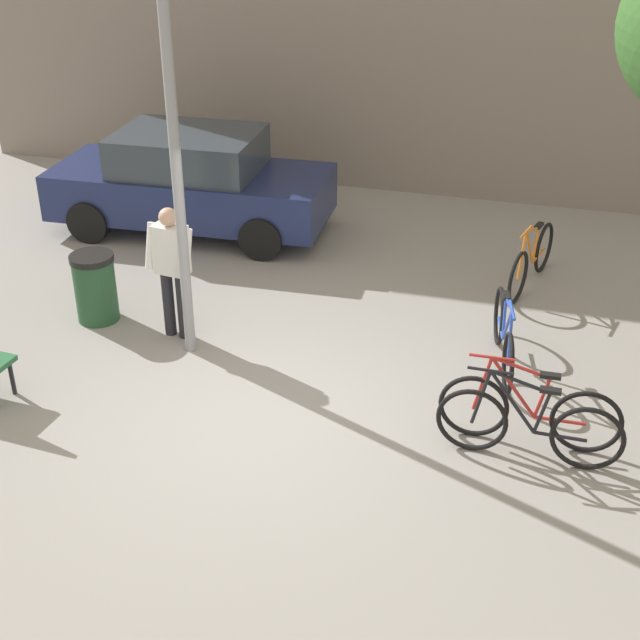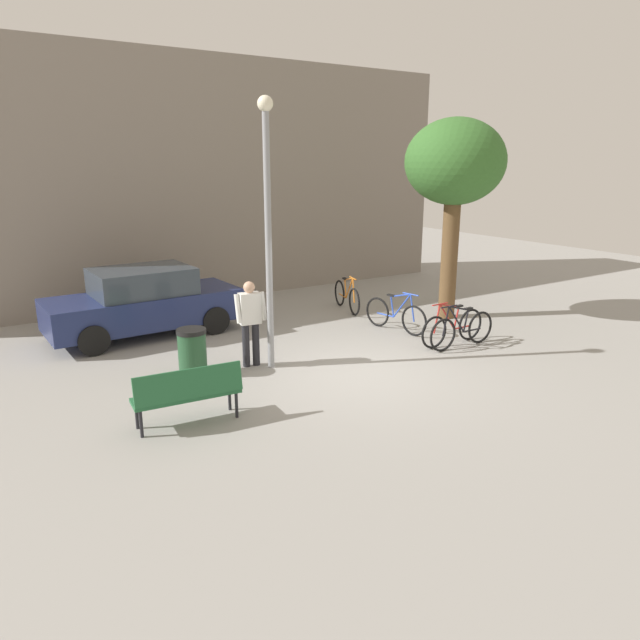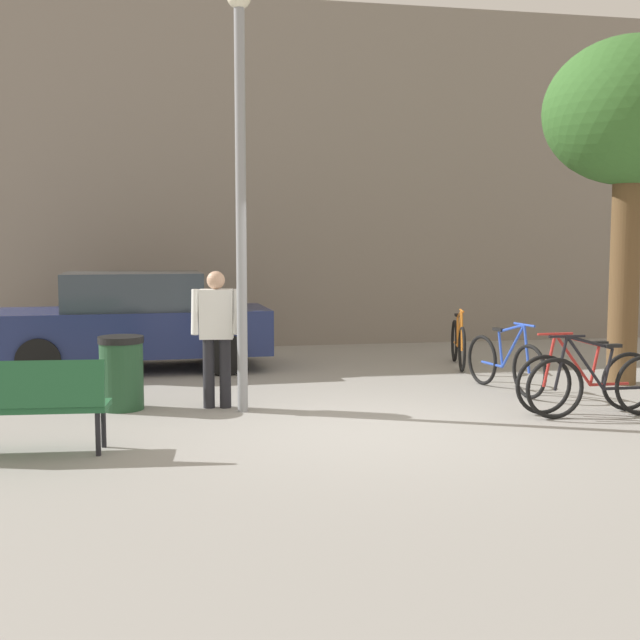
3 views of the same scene
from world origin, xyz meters
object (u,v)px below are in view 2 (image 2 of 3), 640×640
object	(u,v)px
person_by_lamppost	(250,318)
lamppost	(268,215)
bicycle_black	(462,330)
bicycle_orange	(347,296)
bicycle_red	(452,327)
park_bench	(188,391)
parked_car_navy	(144,302)
plaza_tree	(455,166)
trash_bin	(192,352)
bicycle_blue	(396,315)

from	to	relation	value
person_by_lamppost	lamppost	bearing A→B (deg)	-43.70
bicycle_black	bicycle_orange	bearing A→B (deg)	93.38
bicycle_red	bicycle_black	size ratio (longest dim) A/B	1.00
park_bench	bicycle_orange	distance (m)	7.46
lamppost	bicycle_black	bearing A→B (deg)	-15.13
parked_car_navy	lamppost	bearing A→B (deg)	-67.76
person_by_lamppost	bicycle_red	world-z (taller)	person_by_lamppost
person_by_lamppost	plaza_tree	bearing A→B (deg)	6.08
bicycle_red	bicycle_orange	world-z (taller)	same
person_by_lamppost	bicycle_black	bearing A→B (deg)	-17.55
person_by_lamppost	plaza_tree	size ratio (longest dim) A/B	0.34
lamppost	park_bench	bearing A→B (deg)	-144.44
park_bench	bicycle_red	bearing A→B (deg)	7.12
bicycle_orange	parked_car_navy	bearing A→B (deg)	173.28
lamppost	parked_car_navy	bearing A→B (deg)	112.24
bicycle_orange	trash_bin	bearing A→B (deg)	-154.88
plaza_tree	trash_bin	distance (m)	7.68
park_bench	bicycle_red	distance (m)	6.27
person_by_lamppost	bicycle_blue	size ratio (longest dim) A/B	0.93
bicycle_black	person_by_lamppost	bearing A→B (deg)	162.45
bicycle_orange	trash_bin	distance (m)	5.74
bicycle_blue	park_bench	bearing A→B (deg)	-159.17
bicycle_orange	parked_car_navy	distance (m)	5.23
park_bench	bicycle_red	xyz separation A→B (m)	(6.22, 0.78, -0.16)
bicycle_red	lamppost	bearing A→B (deg)	168.38
bicycle_black	park_bench	bearing A→B (deg)	-175.28
person_by_lamppost	trash_bin	world-z (taller)	person_by_lamppost
park_bench	parked_car_navy	xyz separation A→B (m)	(0.83, 5.04, 0.23)
park_bench	bicycle_orange	world-z (taller)	bicycle_orange
lamppost	bicycle_red	distance (m)	4.79
plaza_tree	bicycle_orange	bearing A→B (deg)	131.74
lamppost	bicycle_blue	world-z (taller)	lamppost
lamppost	plaza_tree	xyz separation A→B (m)	(5.50, 0.89, 0.82)
lamppost	trash_bin	world-z (taller)	lamppost
person_by_lamppost	parked_car_navy	world-z (taller)	person_by_lamppost
park_bench	trash_bin	xyz separation A→B (m)	(0.81, 1.99, -0.10)
plaza_tree	lamppost	bearing A→B (deg)	-170.80
lamppost	bicycle_black	xyz separation A→B (m)	(4.00, -1.08, -2.53)
plaza_tree	bicycle_blue	world-z (taller)	plaza_tree
park_bench	bicycle_orange	xyz separation A→B (m)	(6.00, 4.43, -0.16)
plaza_tree	bicycle_red	world-z (taller)	plaza_tree
person_by_lamppost	bicycle_black	distance (m)	4.53
plaza_tree	bicycle_orange	world-z (taller)	plaza_tree
bicycle_black	bicycle_orange	world-z (taller)	same
person_by_lamppost	plaza_tree	xyz separation A→B (m)	(5.79, 0.62, 2.77)
lamppost	bicycle_red	xyz separation A→B (m)	(3.99, -0.82, -2.53)
park_bench	parked_car_navy	distance (m)	5.11
person_by_lamppost	bicycle_black	world-z (taller)	person_by_lamppost
person_by_lamppost	bicycle_orange	distance (m)	4.83
bicycle_red	bicycle_black	distance (m)	0.26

